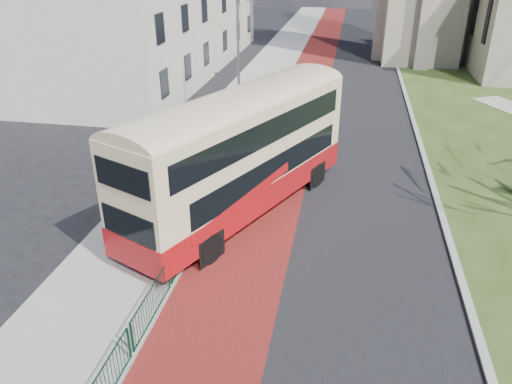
# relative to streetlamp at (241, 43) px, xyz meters

# --- Properties ---
(ground) EXTENTS (160.00, 160.00, 0.00)m
(ground) POSITION_rel_streetlamp_xyz_m (4.35, -18.00, -4.59)
(ground) COLOR black
(ground) RESTS_ON ground
(road_carriageway) EXTENTS (9.00, 120.00, 0.01)m
(road_carriageway) POSITION_rel_streetlamp_xyz_m (5.85, 2.00, -4.59)
(road_carriageway) COLOR black
(road_carriageway) RESTS_ON ground
(bus_lane) EXTENTS (3.40, 120.00, 0.01)m
(bus_lane) POSITION_rel_streetlamp_xyz_m (3.15, 2.00, -4.59)
(bus_lane) COLOR #591414
(bus_lane) RESTS_ON ground
(pavement_west) EXTENTS (4.00, 120.00, 0.12)m
(pavement_west) POSITION_rel_streetlamp_xyz_m (-0.65, 2.00, -4.53)
(pavement_west) COLOR gray
(pavement_west) RESTS_ON ground
(kerb_west) EXTENTS (0.25, 120.00, 0.13)m
(kerb_west) POSITION_rel_streetlamp_xyz_m (1.35, 2.00, -4.53)
(kerb_west) COLOR #999993
(kerb_west) RESTS_ON ground
(kerb_east) EXTENTS (0.25, 80.00, 0.13)m
(kerb_east) POSITION_rel_streetlamp_xyz_m (10.45, 4.00, -4.53)
(kerb_east) COLOR #999993
(kerb_east) RESTS_ON ground
(pedestrian_railing) EXTENTS (0.07, 24.00, 1.12)m
(pedestrian_railing) POSITION_rel_streetlamp_xyz_m (1.40, -14.00, -4.04)
(pedestrian_railing) COLOR #0C3720
(pedestrian_railing) RESTS_ON ground
(streetlamp) EXTENTS (2.13, 0.18, 8.00)m
(streetlamp) POSITION_rel_streetlamp_xyz_m (0.00, 0.00, 0.00)
(streetlamp) COLOR gray
(streetlamp) RESTS_ON pavement_west
(bus) EXTENTS (7.17, 11.50, 4.78)m
(bus) POSITION_rel_streetlamp_xyz_m (2.54, -11.78, -1.87)
(bus) COLOR #9C0E11
(bus) RESTS_ON ground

